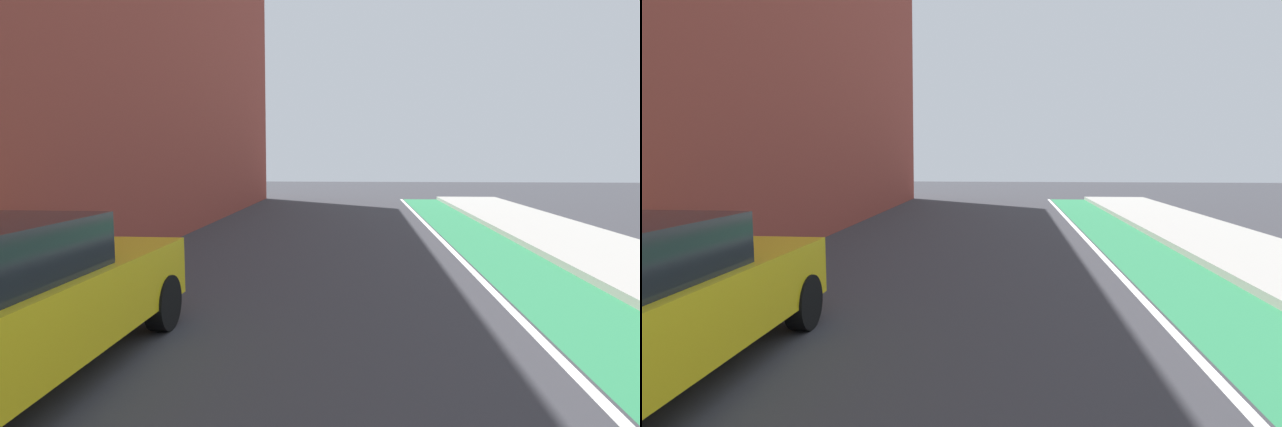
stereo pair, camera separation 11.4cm
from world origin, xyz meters
The scene contains 3 objects.
ground_plane centered at (0.00, 12.82, 0.00)m, with size 74.03×74.03×0.00m, color #38383D.
bike_lane_paint centered at (3.21, 14.82, 0.00)m, with size 1.60×33.65×0.00m, color #2D8451.
lane_divider_stripe centered at (2.31, 14.82, 0.00)m, with size 0.12×33.65×0.00m, color white.
Camera 2 is at (0.36, 5.64, 2.05)m, focal length 29.90 mm.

